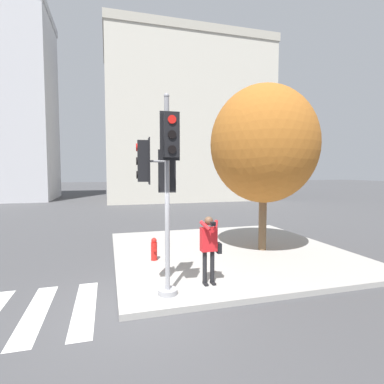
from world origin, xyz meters
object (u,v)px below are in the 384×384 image
object	(u,v)px
traffic_signal_pole	(162,174)
person_photographer	(209,244)
street_tree	(264,144)
fire_hydrant	(154,249)

from	to	relation	value
traffic_signal_pole	person_photographer	world-z (taller)	traffic_signal_pole
person_photographer	street_tree	xyz separation A→B (m)	(2.92, 2.59, 2.75)
street_tree	traffic_signal_pole	bearing A→B (deg)	-144.80
person_photographer	fire_hydrant	distance (m)	2.67
traffic_signal_pole	street_tree	size ratio (longest dim) A/B	0.78
street_tree	fire_hydrant	xyz separation A→B (m)	(-3.96, -0.23, -3.42)
street_tree	fire_hydrant	size ratio (longest dim) A/B	8.09
traffic_signal_pole	fire_hydrant	size ratio (longest dim) A/B	6.29
street_tree	fire_hydrant	world-z (taller)	street_tree
traffic_signal_pole	street_tree	distance (m)	5.19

